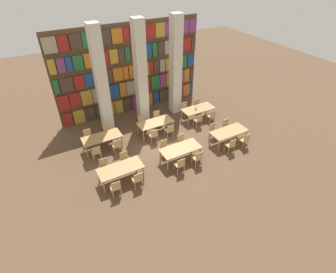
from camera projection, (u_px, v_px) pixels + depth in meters
ground_plane at (167, 145)px, 14.37m from camera, size 40.00×40.00×0.00m
bookshelf_bank at (131, 72)px, 16.11m from camera, size 9.32×0.35×5.50m
pillar_left at (101, 82)px, 13.89m from camera, size 0.60×0.60×6.00m
pillar_center at (141, 74)px, 14.79m from camera, size 0.60×0.60×6.00m
pillar_right at (176, 67)px, 15.68m from camera, size 0.60×0.60×6.00m
reading_table_0 at (121, 169)px, 11.82m from camera, size 2.03×0.93×0.75m
chair_0 at (116, 187)px, 11.20m from camera, size 0.42×0.40×0.88m
chair_1 at (105, 167)px, 12.26m from camera, size 0.42×0.40×0.88m
chair_2 at (137, 179)px, 11.60m from camera, size 0.42×0.40×0.88m
chair_3 at (125, 160)px, 12.66m from camera, size 0.42×0.40×0.88m
reading_table_1 at (181, 150)px, 12.98m from camera, size 2.03×0.93×0.75m
chair_4 at (180, 165)px, 12.38m from camera, size 0.42×0.40×0.88m
chair_5 at (165, 147)px, 13.44m from camera, size 0.42×0.40×0.88m
chair_6 at (198, 158)px, 12.78m from camera, size 0.42×0.40×0.88m
chair_7 at (182, 142)px, 13.84m from camera, size 0.42×0.40×0.88m
reading_table_2 at (229, 132)px, 14.20m from camera, size 2.03×0.93×0.75m
chair_8 at (231, 145)px, 13.60m from camera, size 0.42×0.40×0.88m
chair_9 at (213, 131)px, 14.66m from camera, size 0.42×0.40×0.88m
chair_10 at (245, 140)px, 13.98m from camera, size 0.42×0.40×0.88m
chair_11 at (227, 126)px, 15.04m from camera, size 0.42×0.40×0.88m
reading_table_3 at (102, 138)px, 13.77m from camera, size 2.03×0.93×0.75m
chair_12 at (96, 152)px, 13.14m from camera, size 0.42×0.40×0.88m
chair_13 at (88, 137)px, 14.20m from camera, size 0.42×0.40×0.88m
chair_14 at (117, 146)px, 13.57m from camera, size 0.42×0.40×0.88m
chair_15 at (108, 131)px, 14.63m from camera, size 0.42×0.40×0.88m
reading_table_4 at (155, 123)px, 14.93m from camera, size 2.03×0.93×0.75m
chair_16 at (154, 135)px, 14.32m from camera, size 0.42×0.40×0.88m
chair_17 at (142, 122)px, 15.39m from camera, size 0.42×0.40×0.88m
chair_18 at (169, 130)px, 14.71m from camera, size 0.42×0.40×0.88m
chair_19 at (157, 118)px, 15.78m from camera, size 0.42×0.40×0.88m
reading_table_5 at (198, 110)px, 16.20m from camera, size 2.03×0.93×0.75m
chair_20 at (198, 120)px, 15.59m from camera, size 0.42×0.40×0.88m
chair_21 at (185, 109)px, 16.65m from camera, size 0.42×0.40×0.88m
chair_22 at (212, 116)px, 15.97m from camera, size 0.42×0.40×0.88m
chair_23 at (198, 105)px, 17.04m from camera, size 0.42×0.40×0.88m
desk_lamp_0 at (196, 105)px, 15.92m from camera, size 0.14×0.14×0.43m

